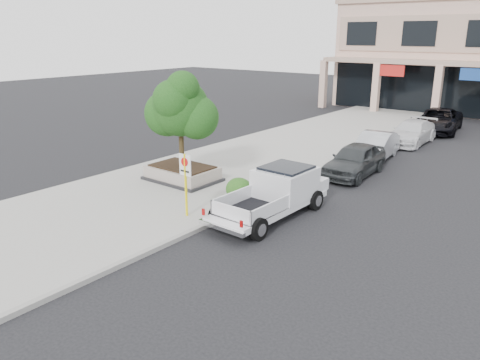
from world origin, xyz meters
name	(u,v)px	position (x,y,z in m)	size (l,w,h in m)	color
ground	(246,236)	(0.00, 0.00, 0.00)	(120.00, 120.00, 0.00)	black
sidewalk	(232,168)	(-5.50, 6.00, 0.07)	(8.00, 52.00, 0.15)	gray
curb	(300,182)	(-1.55, 6.00, 0.07)	(0.20, 52.00, 0.15)	gray
planter	(183,173)	(-5.79, 2.81, 0.48)	(3.20, 2.20, 0.68)	black
planter_tree	(185,108)	(-5.66, 2.96, 3.41)	(2.90, 2.55, 4.00)	black
no_parking_sign	(185,176)	(-2.60, -0.18, 1.63)	(0.55, 0.09, 2.30)	yellow
hedge	(239,189)	(-2.09, 2.24, 0.62)	(1.10, 0.99, 0.94)	#194B15
pickup_truck	(270,195)	(-0.35, 1.85, 0.87)	(2.05, 5.53, 1.74)	silver
curb_car_a	(355,160)	(-0.26, 8.75, 0.76)	(1.80, 4.47, 1.52)	#2F3335
curb_car_b	(375,146)	(-0.69, 12.13, 0.73)	(1.54, 4.42, 1.46)	#B0B2B9
curb_car_c	(411,132)	(-0.47, 17.20, 0.70)	(1.95, 4.81, 1.40)	silver
curb_car_d	(439,120)	(-0.29, 22.04, 0.79)	(2.61, 5.66, 1.57)	black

